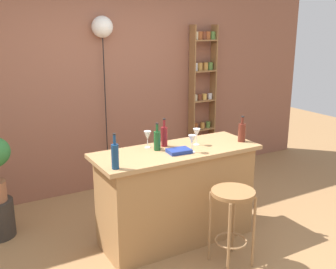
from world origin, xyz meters
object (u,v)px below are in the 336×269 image
Objects in this scene: wine_glass_right at (192,140)px; bottle_vinegar at (164,136)px; bar_stool at (232,209)px; wine_glass_left at (147,136)px; wine_glass_center at (197,133)px; spice_shelf at (203,94)px; bottle_spirits_clear at (115,156)px; bottle_wine_red at (242,132)px; pendant_globe_light at (102,28)px; bottle_soda_blue at (157,140)px; cookbook at (179,151)px.

bottle_vinegar is at bearing 114.41° from wine_glass_right.
wine_glass_left reaches higher than bar_stool.
spice_shelf is at bearing 53.64° from wine_glass_center.
wine_glass_left is (0.50, 0.39, 0.00)m from bottle_spirits_clear.
spice_shelf reaches higher than bottle_spirits_clear.
wine_glass_center is at bearing -126.36° from spice_shelf.
bottle_spirits_clear is 0.98m from wine_glass_center.
pendant_globe_light is (-0.82, 1.64, 1.00)m from bottle_wine_red.
spice_shelf is 0.95× the size of pendant_globe_light.
wine_glass_right is at bearing -127.20° from spice_shelf.
bottle_wine_red is 0.97m from wine_glass_left.
wine_glass_center is at bearing -18.56° from wine_glass_left.
bottle_wine_red is at bearing -10.92° from bottle_soda_blue.
bottle_soda_blue is 1.25× the size of cookbook.
bottle_soda_blue is 0.33m from wine_glass_right.
bar_stool is 4.30× the size of wine_glass_right.
wine_glass_left is at bearing 116.55° from bar_stool.
bottle_vinegar is 0.32m from wine_glass_center.
wine_glass_right is (0.29, -0.33, 0.00)m from wine_glass_left.
wine_glass_left is (-0.41, 0.81, 0.52)m from bar_stool.
bottle_soda_blue is at bearing 139.06° from wine_glass_right.
bar_stool is 3.36× the size of cookbook.
wine_glass_right is at bearing 4.17° from bottle_spirits_clear.
pendant_globe_light reaches higher than bottle_soda_blue.
spice_shelf reaches higher than bottle_soda_blue.
bottle_wine_red is at bearing -15.79° from wine_glass_center.
bottle_soda_blue is 1.61× the size of wine_glass_center.
pendant_globe_light is at bearing 87.64° from bottle_soda_blue.
bottle_soda_blue is 0.95× the size of bottle_vinegar.
bottle_soda_blue is 1.61× the size of wine_glass_left.
bar_stool is at bearing -118.13° from spice_shelf.
bar_stool is 2.54× the size of bottle_vinegar.
spice_shelf reaches higher than cookbook.
bottle_spirits_clear is at bearing -166.40° from cookbook.
bottle_vinegar is 1.32× the size of cookbook.
bottle_vinegar is 0.26m from cookbook.
bottle_wine_red is 0.75m from cookbook.
wine_glass_left and wine_glass_right have the same top height.
wine_glass_right is (-0.63, -0.05, 0.02)m from bottle_wine_red.
bottle_vinegar reaches higher than wine_glass_left.
bottle_soda_blue is at bearing -69.69° from wine_glass_left.
bottle_spirits_clear reaches higher than cookbook.
bar_stool is 0.71m from cookbook.
bottle_wine_red reaches higher than bar_stool.
cookbook is (-0.23, 0.52, 0.42)m from bar_stool.
bottle_wine_red is at bearing -111.25° from spice_shelf.
spice_shelf is 12.67× the size of wine_glass_left.
bottle_vinegar reaches higher than wine_glass_center.
cookbook is at bearing -85.94° from bottle_vinegar.
wine_glass_center and wine_glass_right have the same top height.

